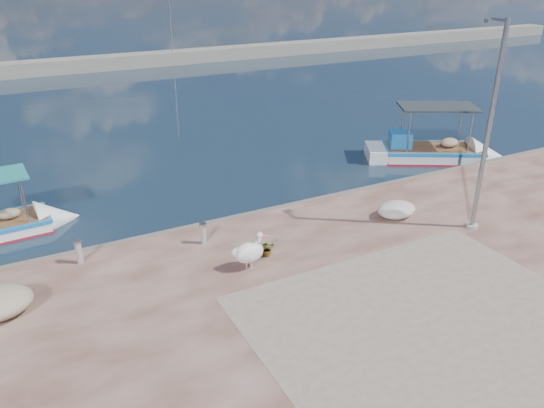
{
  "coord_description": "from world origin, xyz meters",
  "views": [
    {
      "loc": [
        -7.76,
        -11.11,
        8.97
      ],
      "look_at": [
        0.0,
        3.8,
        1.3
      ],
      "focal_mm": 35.0,
      "sensor_mm": 36.0,
      "label": 1
    }
  ],
  "objects": [
    {
      "name": "ground",
      "position": [
        0.0,
        0.0,
        0.0
      ],
      "size": [
        1400.0,
        1400.0,
        0.0
      ],
      "primitive_type": "plane",
      "color": "#162635",
      "rests_on": "ground"
    },
    {
      "name": "quay_patch",
      "position": [
        1.0,
        -3.0,
        0.5
      ],
      "size": [
        9.0,
        7.0,
        0.01
      ],
      "primitive_type": "cube",
      "color": "gray",
      "rests_on": "quay"
    },
    {
      "name": "breakwater",
      "position": [
        -0.0,
        40.0,
        0.6
      ],
      "size": [
        120.0,
        2.2,
        7.5
      ],
      "color": "gray",
      "rests_on": "ground"
    },
    {
      "name": "boat_right",
      "position": [
        10.85,
        7.5,
        0.25
      ],
      "size": [
        6.8,
        5.08,
        3.17
      ],
      "rotation": [
        0.0,
        0.0,
        -0.51
      ],
      "color": "white",
      "rests_on": "ground"
    },
    {
      "name": "pelican",
      "position": [
        -1.96,
        1.49,
        1.07
      ],
      "size": [
        1.28,
        0.83,
        1.21
      ],
      "rotation": [
        0.0,
        0.0,
        -0.32
      ],
      "color": "tan",
      "rests_on": "quay"
    },
    {
      "name": "lamp_post",
      "position": [
        6.15,
        0.4,
        3.8
      ],
      "size": [
        0.44,
        0.96,
        7.0
      ],
      "color": "gray",
      "rests_on": "quay"
    },
    {
      "name": "bollard_near",
      "position": [
        -2.64,
        3.62,
        0.9
      ],
      "size": [
        0.24,
        0.24,
        0.73
      ],
      "color": "gray",
      "rests_on": "quay"
    },
    {
      "name": "bollard_far",
      "position": [
        -6.48,
        4.2,
        0.93
      ],
      "size": [
        0.26,
        0.26,
        0.79
      ],
      "color": "gray",
      "rests_on": "quay"
    },
    {
      "name": "potted_plant",
      "position": [
        -1.15,
        1.92,
        0.75
      ],
      "size": [
        0.55,
        0.51,
        0.51
      ],
      "primitive_type": "imported",
      "rotation": [
        0.0,
        0.0,
        -0.3
      ],
      "color": "#33722D",
      "rests_on": "quay"
    },
    {
      "name": "net_pile_d",
      "position": [
        4.31,
        2.27,
        0.78
      ],
      "size": [
        1.5,
        1.13,
        0.56
      ],
      "primitive_type": "ellipsoid",
      "color": "beige",
      "rests_on": "quay"
    }
  ]
}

